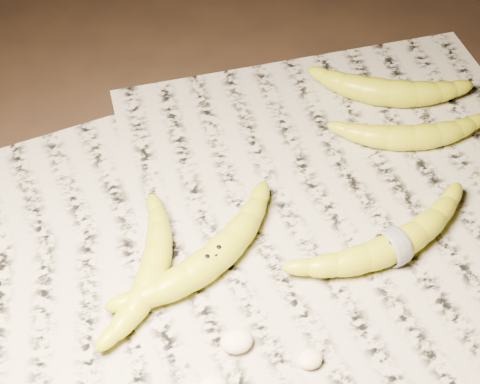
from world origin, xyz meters
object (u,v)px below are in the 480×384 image
object	(u,v)px
banana_upper_b	(389,91)
banana_upper_a	(413,136)
banana_taped	(394,245)
banana_left_b	(153,269)
banana_center	(212,258)

from	to	relation	value
banana_upper_b	banana_upper_a	bearing A→B (deg)	-68.50
banana_taped	banana_upper_a	distance (m)	0.19
banana_upper_a	banana_left_b	bearing A→B (deg)	-151.23
banana_left_b	banana_upper_b	world-z (taller)	banana_upper_b
banana_upper_a	banana_upper_b	bearing A→B (deg)	98.92
banana_left_b	banana_upper_a	xyz separation A→B (m)	(0.37, 0.11, 0.00)
banana_taped	banana_upper_b	size ratio (longest dim) A/B	1.14
banana_left_b	banana_center	distance (m)	0.07
banana_taped	banana_upper_b	bearing A→B (deg)	54.71
banana_center	banana_taped	xyz separation A→B (m)	(0.21, -0.04, -0.00)
banana_taped	banana_upper_b	distance (m)	0.27
banana_center	banana_upper_a	size ratio (longest dim) A/B	1.16
banana_center	banana_upper_b	distance (m)	0.37
banana_left_b	banana_taped	xyz separation A→B (m)	(0.27, -0.04, 0.00)
banana_left_b	banana_upper_b	size ratio (longest dim) A/B	0.92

